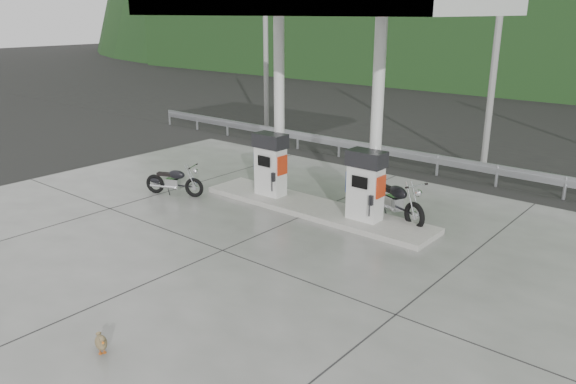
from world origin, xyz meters
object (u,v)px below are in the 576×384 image
Objects in this scene: motorcycle_left at (174,181)px; duck at (101,343)px; gas_pump_right at (365,185)px; gas_pump_left at (270,164)px; motorcycle_right at (395,201)px.

motorcycle_left reaches higher than duck.
motorcycle_left is (-5.68, -1.53, -0.63)m from gas_pump_right.
gas_pump_left is 3.90× the size of duck.
motorcycle_right is (3.61, 0.83, -0.54)m from gas_pump_left.
gas_pump_left and gas_pump_right have the same top height.
gas_pump_right is 1.03× the size of motorcycle_left.
gas_pump_left reaches higher than motorcycle_right.
duck is (5.50, -6.03, -0.25)m from motorcycle_left.
motorcycle_left is at bearing -136.77° from motorcycle_right.
gas_pump_right is 3.90× the size of duck.
duck is at bearing -70.44° from motorcycle_left.
gas_pump_left is 0.84× the size of motorcycle_right.
gas_pump_left is 3.20m from gas_pump_right.
motorcycle_left is at bearing -164.92° from gas_pump_right.
gas_pump_left is at bearing 135.31° from duck.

